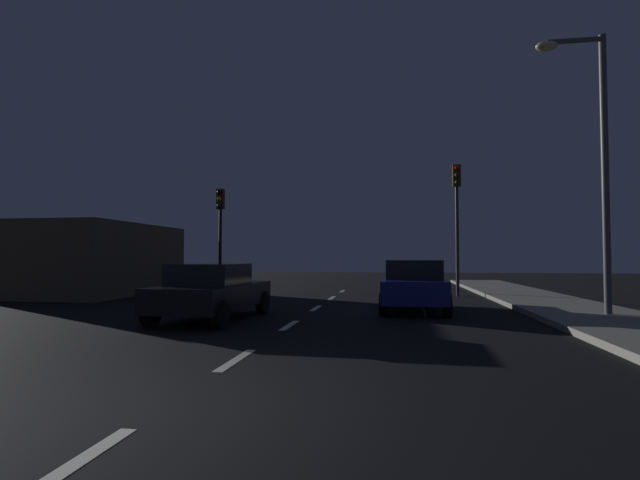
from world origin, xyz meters
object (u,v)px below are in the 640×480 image
at_px(traffic_signal_right, 457,205).
at_px(street_lamp_right, 594,148).
at_px(car_stopped_ahead, 414,285).
at_px(car_adjacent_lane, 212,291).
at_px(traffic_signal_left, 220,220).

distance_m(traffic_signal_right, street_lamp_right, 7.61).
xyz_separation_m(car_stopped_ahead, car_adjacent_lane, (-5.19, -2.92, -0.03)).
bearing_deg(street_lamp_right, car_adjacent_lane, -171.16).
bearing_deg(traffic_signal_right, car_stopped_ahead, -109.23).
height_order(traffic_signal_right, car_stopped_ahead, traffic_signal_right).
height_order(car_adjacent_lane, street_lamp_right, street_lamp_right).
bearing_deg(car_stopped_ahead, street_lamp_right, -17.22).
distance_m(traffic_signal_left, car_stopped_ahead, 10.38).
height_order(traffic_signal_left, traffic_signal_right, traffic_signal_right).
relative_size(traffic_signal_left, street_lamp_right, 0.63).
xyz_separation_m(traffic_signal_left, car_adjacent_lane, (3.09, -8.66, -2.55)).
bearing_deg(traffic_signal_left, car_adjacent_lane, -70.36).
height_order(traffic_signal_right, car_adjacent_lane, traffic_signal_right).
bearing_deg(traffic_signal_right, street_lamp_right, -70.51).
relative_size(traffic_signal_left, traffic_signal_right, 0.86).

